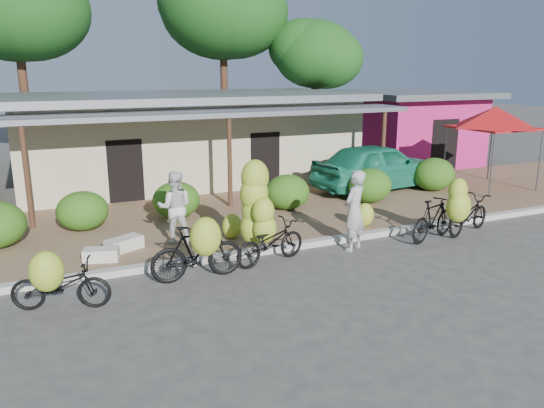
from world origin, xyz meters
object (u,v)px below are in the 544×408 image
Objects in this scene: red_canopy at (495,117)px; bike_far_right at (468,215)px; teal_van at (377,166)px; tree_center_right at (218,7)px; sack_far at (101,255)px; bystander at (175,207)px; bike_far_left at (59,283)px; sack_near at (124,244)px; bike_left at (199,250)px; tree_near_right at (311,52)px; bike_center at (262,221)px; tree_far_center at (9,2)px; bike_right at (440,215)px; vendor at (354,211)px.

bike_far_right is (-4.41, -3.56, -2.12)m from red_canopy.
tree_center_right is at bearing 4.12° from teal_van.
bystander reaches higher than sack_far.
tree_center_right is 17.24m from sack_far.
bike_far_left is 3.01m from sack_near.
bike_far_left is 2.70m from bike_left.
tree_near_right is 2.91× the size of bike_center.
tree_far_center is 3.95× the size of bike_center.
bike_center is at bearing 64.25° from bike_right.
red_canopy is at bearing -62.93° from tree_center_right.
tree_near_right is 3.30× the size of bike_far_right.
red_canopy is (2.01, -9.77, -2.42)m from tree_near_right.
red_canopy is 12.60m from bike_left.
bike_right is 1.07× the size of bystander.
tree_near_right reaches higher than bystander.
bike_right is at bearing 153.58° from teal_van.
sack_near is at bearing 55.39° from bike_right.
bike_right is 6.55m from bystander.
bystander reaches higher than sack_near.
bike_right is at bearing -89.03° from bike_left.
teal_van is (6.31, 4.55, 0.04)m from bike_center.
tree_near_right is 8.81× the size of sack_far.
tree_center_right is 16.78m from bike_far_right.
tree_near_right reaches higher than vendor.
tree_far_center is 14.99m from sack_far.
bike_far_left is at bearing -114.80° from sack_far.
bike_far_left reaches higher than sack_far.
teal_van is (2.16, -10.41, -6.17)m from tree_center_right.
tree_far_center is at bearing -58.78° from bystander.
tree_center_right reaches higher than red_canopy.
bike_left is 1.82m from bike_center.
bike_right is at bearing -88.52° from tree_center_right.
vendor is at bearing 63.52° from bike_right.
teal_van is (-1.84, -8.41, -4.08)m from tree_near_right.
bike_far_left is 10.13m from bike_far_right.
red_canopy is 13.30m from sack_near.
sack_far is (-3.41, 1.07, -0.65)m from bike_center.
vendor reaches higher than sack_far.
teal_van is (4.07, 4.83, -0.02)m from vendor.
bystander is at bearing -113.29° from tree_center_right.
bike_left is 3.96m from vendor.
bike_far_left is 2.19× the size of sack_near.
bystander is (3.29, -12.77, -5.84)m from tree_far_center.
red_canopy is 1.88× the size of bike_far_left.
bystander is (-3.81, 1.97, 0.02)m from vendor.
vendor is at bearing -111.39° from bike_center.
bike_left reaches higher than sack_far.
sack_near is (-10.98, -11.38, -4.76)m from tree_near_right.
tree_center_right is 5.36× the size of bystander.
vendor is at bearing -64.29° from tree_far_center.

